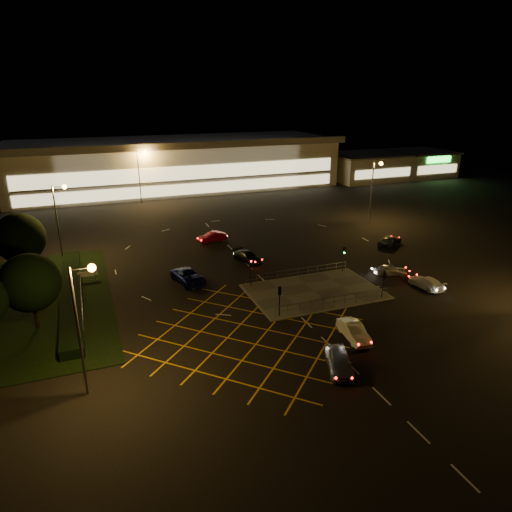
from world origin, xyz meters
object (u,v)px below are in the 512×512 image
object	(u,v)px
car_approach_white	(426,282)
car_circ_red	(212,237)
signal_sw	(280,295)
signal_se	(384,278)
car_queue_white	(354,331)
car_left_blue	(189,277)
car_far_dkgrey	(248,257)
car_east_grey	(390,241)
car_right_silver	(391,270)
signal_nw	(251,267)
signal_ne	(344,254)
car_near_silver	(339,361)

from	to	relation	value
car_approach_white	car_circ_red	bearing A→B (deg)	-58.38
signal_sw	signal_se	xyz separation A→B (m)	(12.00, 0.00, 0.00)
car_queue_white	car_left_blue	distance (m)	20.70
car_far_dkgrey	car_left_blue	bearing A→B (deg)	-175.20
signal_se	car_far_dkgrey	bearing A→B (deg)	-58.49
signal_se	car_east_grey	size ratio (longest dim) A/B	0.66
car_right_silver	car_approach_white	distance (m)	4.79
car_right_silver	car_approach_white	xyz separation A→B (m)	(1.45, -4.56, -0.00)
car_right_silver	car_circ_red	size ratio (longest dim) A/B	0.89
car_far_dkgrey	car_east_grey	size ratio (longest dim) A/B	0.96
signal_nw	signal_se	bearing A→B (deg)	-33.65
car_queue_white	car_east_grey	distance (m)	28.34
signal_se	car_approach_white	size ratio (longest dim) A/B	0.71
car_left_blue	car_right_silver	world-z (taller)	car_left_blue
car_queue_white	car_approach_white	world-z (taller)	car_queue_white
car_far_dkgrey	car_approach_white	bearing A→B (deg)	-64.22
signal_sw	signal_nw	bearing A→B (deg)	-90.00
signal_se	car_right_silver	xyz separation A→B (m)	(4.88, 5.12, -1.72)
signal_ne	signal_sw	bearing A→B (deg)	-146.35
signal_ne	car_approach_white	world-z (taller)	signal_ne
signal_se	car_east_grey	xyz separation A→B (m)	(11.82, 14.62, -1.70)
signal_se	car_right_silver	distance (m)	7.28
signal_sw	car_near_silver	bearing A→B (deg)	94.58
signal_ne	car_queue_white	distance (m)	16.08
signal_sw	signal_nw	xyz separation A→B (m)	(0.00, 7.99, 0.00)
car_right_silver	car_approach_white	world-z (taller)	car_right_silver
signal_ne	car_right_silver	distance (m)	5.92
signal_nw	car_queue_white	distance (m)	14.97
car_left_blue	car_approach_white	size ratio (longest dim) A/B	1.23
signal_sw	car_right_silver	world-z (taller)	signal_sw
signal_sw	car_east_grey	size ratio (longest dim) A/B	0.66
signal_nw	car_circ_red	world-z (taller)	signal_nw
signal_sw	car_circ_red	world-z (taller)	signal_sw
car_left_blue	signal_se	bearing A→B (deg)	-45.27
signal_nw	car_right_silver	xyz separation A→B (m)	(16.88, -2.87, -1.72)
signal_sw	car_approach_white	xyz separation A→B (m)	(18.33, 0.55, -1.72)
car_far_dkgrey	car_right_silver	xyz separation A→B (m)	(14.45, -10.50, -0.01)
signal_sw	car_left_blue	world-z (taller)	signal_sw
car_approach_white	signal_nw	bearing A→B (deg)	-26.31
signal_ne	car_queue_white	world-z (taller)	signal_ne
signal_ne	signal_nw	bearing A→B (deg)	180.00
signal_se	signal_sw	bearing A→B (deg)	0.00
signal_sw	signal_ne	bearing A→B (deg)	-146.35
car_near_silver	signal_sw	bearing A→B (deg)	115.54
car_right_silver	car_circ_red	xyz separation A→B (m)	(-16.47, 20.23, 0.06)
car_near_silver	car_east_grey	bearing A→B (deg)	67.85
car_east_grey	car_near_silver	bearing A→B (deg)	103.24
signal_ne	car_far_dkgrey	distance (m)	12.36
signal_nw	car_queue_white	size ratio (longest dim) A/B	0.72
signal_ne	car_approach_white	distance (m)	9.91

